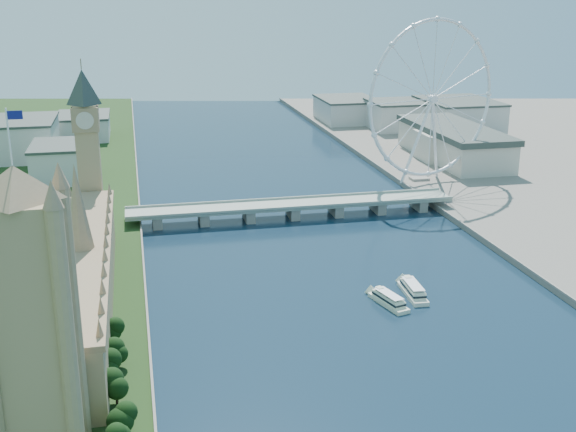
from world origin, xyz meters
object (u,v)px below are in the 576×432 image
object	(u,v)px
victoria_tower	(29,312)
tour_boat_near	(388,305)
tour_boat_far	(413,295)
london_eye	(433,100)

from	to	relation	value
victoria_tower	tour_boat_near	distance (m)	185.69
tour_boat_far	tour_boat_near	bearing A→B (deg)	-149.30
london_eye	tour_boat_far	size ratio (longest dim) A/B	3.96
victoria_tower	tour_boat_far	bearing A→B (deg)	32.26
london_eye	victoria_tower	bearing A→B (deg)	-130.35
victoria_tower	tour_boat_near	world-z (taller)	victoria_tower
london_eye	tour_boat_far	distance (m)	226.00
tour_boat_far	london_eye	bearing A→B (deg)	68.74
victoria_tower	tour_boat_far	distance (m)	202.50
london_eye	tour_boat_near	size ratio (longest dim) A/B	4.29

